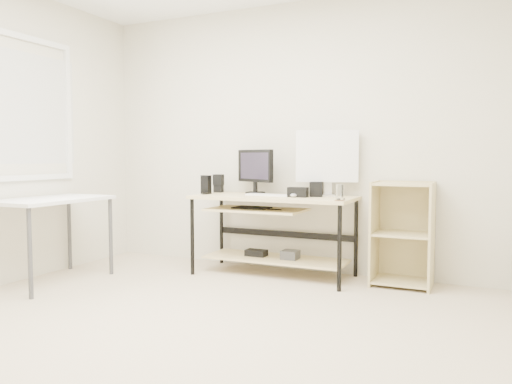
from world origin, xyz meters
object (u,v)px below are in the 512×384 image
at_px(desk, 271,218).
at_px(black_monitor, 255,169).
at_px(audio_controller, 206,185).
at_px(white_imac, 327,158).
at_px(shelf_unit, 403,233).
at_px(side_table, 51,207).

bearing_deg(desk, black_monitor, 147.00).
relative_size(black_monitor, audio_controller, 2.44).
height_order(desk, black_monitor, black_monitor).
xyz_separation_m(black_monitor, white_imac, (0.72, 0.02, 0.10)).
height_order(shelf_unit, audio_controller, audio_controller).
bearing_deg(black_monitor, desk, -8.00).
height_order(desk, white_imac, white_imac).
xyz_separation_m(side_table, audio_controller, (0.99, 1.00, 0.17)).
relative_size(desk, black_monitor, 3.35).
xyz_separation_m(desk, shelf_unit, (1.18, 0.16, -0.09)).
height_order(side_table, white_imac, white_imac).
xyz_separation_m(desk, white_imac, (0.48, 0.18, 0.56)).
bearing_deg(shelf_unit, side_table, -156.67).
relative_size(desk, side_table, 1.50).
distance_m(desk, white_imac, 0.76).
bearing_deg(shelf_unit, desk, -172.23).
bearing_deg(desk, white_imac, 20.23).
xyz_separation_m(black_monitor, audio_controller, (-0.43, -0.21, -0.16)).
distance_m(desk, audio_controller, 0.74).
bearing_deg(black_monitor, white_imac, 26.96).
height_order(black_monitor, white_imac, white_imac).
bearing_deg(white_imac, side_table, -167.63).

